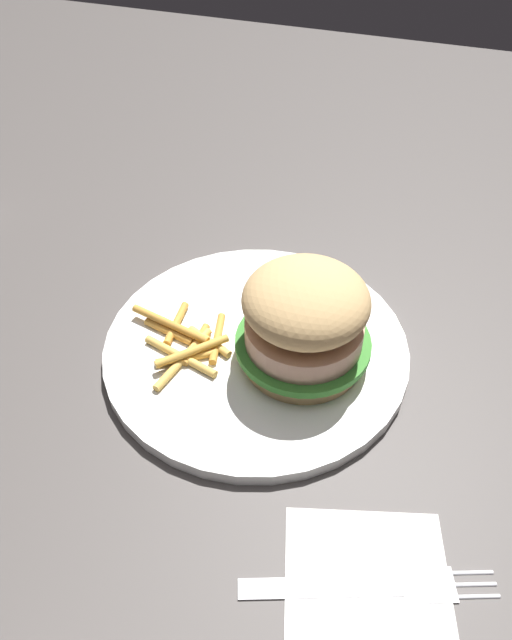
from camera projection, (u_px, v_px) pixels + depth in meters
name	position (u px, v px, depth m)	size (l,w,h in m)	color
ground_plane	(271.00, 374.00, 0.56)	(1.60, 1.60, 0.00)	#47423F
plate	(256.00, 349.00, 0.57)	(0.27, 0.27, 0.01)	white
sandwich	(305.00, 320.00, 0.52)	(0.12, 0.12, 0.09)	tan
fries_pile	(187.00, 343.00, 0.56)	(0.10, 0.10, 0.01)	gold
napkin	(368.00, 586.00, 0.42)	(0.11, 0.11, 0.00)	white
fork	(370.00, 585.00, 0.42)	(0.07, 0.17, 0.00)	silver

